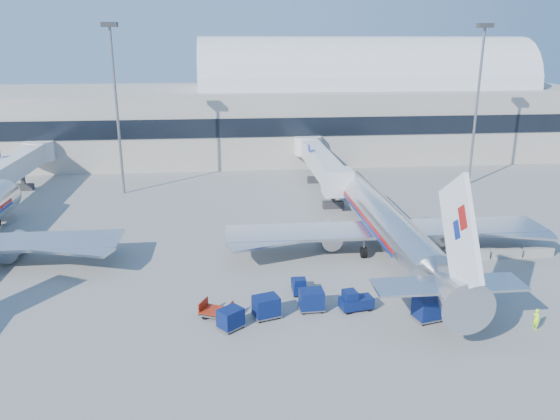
{
  "coord_description": "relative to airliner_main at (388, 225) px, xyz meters",
  "views": [
    {
      "loc": [
        -5.82,
        -45.12,
        20.45
      ],
      "look_at": [
        -0.59,
        6.0,
        4.37
      ],
      "focal_mm": 35.0,
      "sensor_mm": 36.0,
      "label": 1
    }
  ],
  "objects": [
    {
      "name": "airliner_main",
      "position": [
        0.0,
        0.0,
        0.0
      ],
      "size": [
        32.0,
        37.26,
        12.07
      ],
      "color": "silver",
      "rests_on": "ground"
    },
    {
      "name": "cart_open_red",
      "position": [
        -16.84,
        -11.69,
        -2.49
      ],
      "size": [
        2.76,
        2.43,
        0.62
      ],
      "rotation": [
        0.0,
        0.0,
        -0.44
      ],
      "color": "slate",
      "rests_on": "ground"
    },
    {
      "name": "jetbridge_near",
      "position": [
        -2.4,
        26.3,
        1.0
      ],
      "size": [
        4.4,
        27.5,
        6.25
      ],
      "color": "silver",
      "rests_on": "ground"
    },
    {
      "name": "cart_train_b",
      "position": [
        -13.04,
        -12.1,
        -1.99
      ],
      "size": [
        2.35,
        2.04,
        1.75
      ],
      "rotation": [
        0.0,
        0.0,
        0.3
      ],
      "color": "#0A174B",
      "rests_on": "ground"
    },
    {
      "name": "cart_train_c",
      "position": [
        -15.79,
        -13.51,
        -2.08
      ],
      "size": [
        2.26,
        2.2,
        1.58
      ],
      "rotation": [
        0.0,
        0.0,
        0.69
      ],
      "color": "#0A174B",
      "rests_on": "ground"
    },
    {
      "name": "ramp_worker",
      "position": [
        6.58,
        -15.9,
        -2.1
      ],
      "size": [
        0.53,
        0.68,
        1.66
      ],
      "primitive_type": "imported",
      "rotation": [
        0.0,
        0.0,
        1.82
      ],
      "color": "#AFFF1A",
      "rests_on": "ground"
    },
    {
      "name": "terminal",
      "position": [
        -23.6,
        51.46,
        4.6
      ],
      "size": [
        170.0,
        28.15,
        21.0
      ],
      "color": "#B2AA9E",
      "rests_on": "ground"
    },
    {
      "name": "cart_train_a",
      "position": [
        -9.41,
        -11.32,
        -2.0
      ],
      "size": [
        2.02,
        1.57,
        1.73
      ],
      "rotation": [
        0.0,
        0.0,
        0.04
      ],
      "color": "#0A174B",
      "rests_on": "ground"
    },
    {
      "name": "cart_solo_near",
      "position": [
        -0.84,
        -13.75,
        -1.93
      ],
      "size": [
        2.46,
        2.09,
        1.87
      ],
      "rotation": [
        0.0,
        0.0,
        0.25
      ],
      "color": "#0A174B",
      "rests_on": "ground"
    },
    {
      "name": "ground",
      "position": [
        -10.0,
        -4.51,
        -2.93
      ],
      "size": [
        260.0,
        260.0,
        0.0
      ],
      "primitive_type": "plane",
      "color": "gray",
      "rests_on": "ground"
    },
    {
      "name": "barrier_far",
      "position": [
        14.6,
        -2.51,
        -2.48
      ],
      "size": [
        3.0,
        0.55,
        0.9
      ],
      "primitive_type": "cube",
      "color": "#9E9E96",
      "rests_on": "ground"
    },
    {
      "name": "cart_solo_far",
      "position": [
        4.22,
        -10.36,
        -1.97
      ],
      "size": [
        2.44,
        2.16,
        1.79
      ],
      "rotation": [
        0.0,
        0.0,
        -0.35
      ],
      "color": "#0A174B",
      "rests_on": "ground"
    },
    {
      "name": "mast_west",
      "position": [
        -30.0,
        25.49,
        11.87
      ],
      "size": [
        2.0,
        1.2,
        22.6
      ],
      "color": "slate",
      "rests_on": "ground"
    },
    {
      "name": "tug_left",
      "position": [
        -9.97,
        -8.09,
        -2.26
      ],
      "size": [
        1.15,
        2.27,
        1.47
      ],
      "rotation": [
        0.0,
        0.0,
        1.56
      ],
      "color": "#0A174B",
      "rests_on": "ground"
    },
    {
      "name": "mast_east",
      "position": [
        20.0,
        25.49,
        11.87
      ],
      "size": [
        2.0,
        1.2,
        22.6
      ],
      "color": "slate",
      "rests_on": "ground"
    },
    {
      "name": "tug_right",
      "position": [
        4.03,
        -8.73,
        -2.27
      ],
      "size": [
        2.3,
        1.3,
        1.44
      ],
      "rotation": [
        0.0,
        0.0,
        -0.09
      ],
      "color": "#0A174B",
      "rests_on": "ground"
    },
    {
      "name": "barrier_mid",
      "position": [
        11.3,
        -2.51,
        -2.48
      ],
      "size": [
        3.0,
        0.55,
        0.9
      ],
      "primitive_type": "cube",
      "color": "#9E9E96",
      "rests_on": "ground"
    },
    {
      "name": "barrier_near",
      "position": [
        8.0,
        -2.51,
        -2.48
      ],
      "size": [
        3.0,
        0.55,
        0.9
      ],
      "primitive_type": "cube",
      "color": "#9E9E96",
      "rests_on": "ground"
    },
    {
      "name": "tug_lead",
      "position": [
        -5.98,
        -11.56,
        -2.16
      ],
      "size": [
        2.78,
        1.73,
        1.69
      ],
      "rotation": [
        0.0,
        0.0,
        0.18
      ],
      "color": "#0A174B",
      "rests_on": "ground"
    },
    {
      "name": "jetbridge_mid",
      "position": [
        -44.4,
        26.3,
        1.0
      ],
      "size": [
        4.4,
        27.5,
        6.25
      ],
      "color": "silver",
      "rests_on": "ground"
    }
  ]
}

